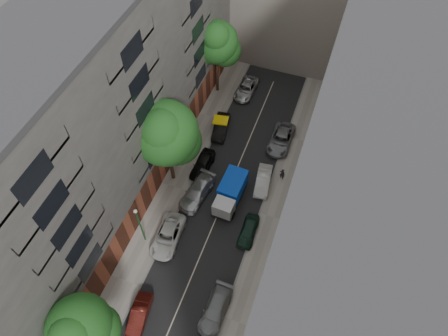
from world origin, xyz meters
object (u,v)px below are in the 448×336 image
at_px(tarp_truck, 230,192).
at_px(car_left_5, 221,127).
at_px(car_right_3, 263,181).
at_px(lamp_post, 139,222).
at_px(car_right_4, 281,139).
at_px(car_left_3, 197,192).
at_px(car_left_6, 246,89).
at_px(car_left_2, 168,236).
at_px(tree_mid, 166,135).
at_px(pedestrian, 282,174).
at_px(tree_far, 217,44).
at_px(tree_near, 81,329).
at_px(car_left_4, 203,164).
at_px(car_right_1, 216,309).
at_px(car_left_1, 139,314).
at_px(car_right_2, 248,231).

xyz_separation_m(tarp_truck, car_left_5, (-4.20, 8.69, -0.64)).
relative_size(car_right_3, lamp_post, 0.75).
xyz_separation_m(car_right_4, lamp_post, (-9.28, -16.45, 2.95)).
bearing_deg(car_left_3, car_left_6, 98.57).
distance_m(car_left_2, car_right_3, 11.65).
height_order(car_left_6, tree_mid, tree_mid).
distance_m(car_left_2, pedestrian, 13.76).
bearing_deg(tree_far, tree_near, -87.34).
xyz_separation_m(car_left_3, tree_mid, (-3.22, 1.16, 6.52)).
relative_size(car_left_4, pedestrian, 2.82).
height_order(car_left_3, tree_near, tree_near).
bearing_deg(car_left_2, lamp_post, -162.25).
xyz_separation_m(car_left_4, car_left_5, (0.00, 5.87, -0.01)).
relative_size(car_left_2, car_right_1, 1.09).
bearing_deg(car_left_4, pedestrian, 11.09).
distance_m(car_left_1, tree_far, 29.95).
height_order(tree_near, tree_far, tree_far).
distance_m(car_left_1, car_left_5, 22.69).
relative_size(car_left_2, pedestrian, 3.33).
relative_size(car_right_2, tree_far, 0.37).
distance_m(car_right_2, tree_mid, 12.21).
bearing_deg(car_left_5, car_left_4, -99.08).
xyz_separation_m(car_left_3, car_right_2, (6.40, -2.40, -0.10)).
bearing_deg(car_left_4, tree_mid, -134.06).
xyz_separation_m(car_left_6, tree_mid, (-3.22, -15.64, 6.60)).
distance_m(car_left_3, tree_near, 17.47).
distance_m(tarp_truck, tree_near, 18.74).
relative_size(car_right_1, tree_near, 0.56).
relative_size(car_left_2, lamp_post, 0.91).
distance_m(car_right_1, lamp_post, 10.28).
distance_m(car_right_4, tree_mid, 14.61).
bearing_deg(tree_mid, tree_far, 91.10).
bearing_deg(car_right_4, lamp_post, -119.09).
distance_m(car_right_2, car_right_4, 12.40).
height_order(car_left_3, lamp_post, lamp_post).
distance_m(tree_near, tree_far, 32.48).
height_order(car_right_2, lamp_post, lamp_post).
xyz_separation_m(car_left_3, car_left_6, (0.00, 16.80, -0.08)).
distance_m(car_left_2, lamp_post, 3.72).
distance_m(car_right_4, tree_far, 13.18).
distance_m(car_right_3, car_right_4, 6.21).
height_order(car_left_4, car_right_1, car_left_4).
bearing_deg(car_right_2, tarp_truck, 131.61).
bearing_deg(tarp_truck, lamp_post, -128.53).
relative_size(car_left_4, tree_mid, 0.40).
bearing_deg(car_right_4, pedestrian, -73.69).
bearing_deg(pedestrian, tree_far, -29.32).
distance_m(car_left_4, tree_far, 14.08).
relative_size(tree_mid, tree_far, 1.05).
height_order(car_left_5, tree_near, tree_near).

